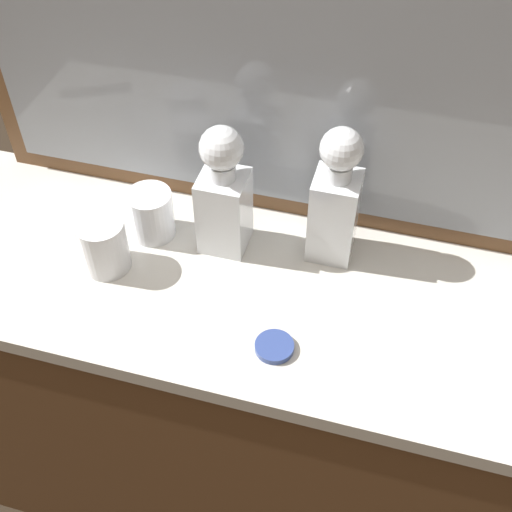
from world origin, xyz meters
The scene contains 8 objects.
ground_plane centered at (0.00, 0.00, 0.00)m, with size 6.00×6.00×0.00m, color #2D2319.
dresser centered at (0.00, 0.00, 0.44)m, with size 1.41×0.48×0.89m.
dresser_mirror centered at (0.00, 0.22, 1.27)m, with size 1.23×0.03×0.76m.
crystal_decanter_right centered at (0.11, 0.13, 1.00)m, with size 0.08×0.08×0.28m.
crystal_decanter_far_left centered at (-0.09, 0.09, 0.99)m, with size 0.09×0.09×0.27m.
crystal_tumbler_front centered at (-0.29, -0.02, 0.93)m, with size 0.09×0.09×0.11m.
crystal_tumbler_rear centered at (-0.24, 0.08, 0.93)m, with size 0.09×0.09×0.10m.
porcelain_dish centered at (0.07, -0.13, 0.89)m, with size 0.07×0.07×0.01m.
Camera 1 is at (0.21, -0.76, 1.79)m, focal length 45.56 mm.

